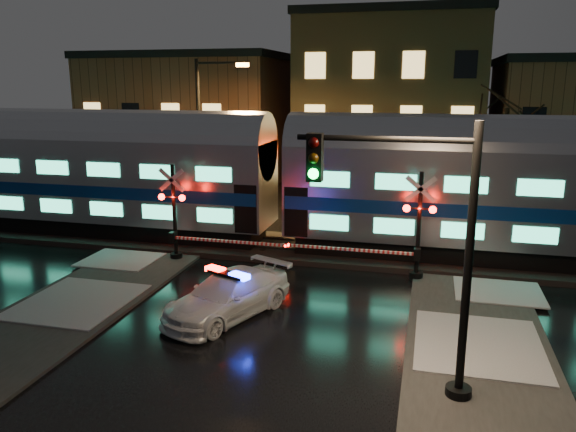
# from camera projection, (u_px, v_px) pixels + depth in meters

# --- Properties ---
(ground) EXTENTS (120.00, 120.00, 0.00)m
(ground) POSITION_uv_depth(u_px,v_px,m) (284.00, 291.00, 20.37)
(ground) COLOR black
(ground) RESTS_ON ground
(ballast) EXTENTS (90.00, 4.20, 0.24)m
(ballast) POSITION_uv_depth(u_px,v_px,m) (312.00, 249.00, 25.05)
(ballast) COLOR black
(ballast) RESTS_ON ground
(sidewalk_left) EXTENTS (4.00, 20.00, 0.12)m
(sidewalk_left) POSITION_uv_depth(u_px,v_px,m) (15.00, 342.00, 16.25)
(sidewalk_left) COLOR #2D2D2D
(sidewalk_left) RESTS_ON ground
(sidewalk_right) EXTENTS (4.00, 20.00, 0.12)m
(sidewalk_right) POSITION_uv_depth(u_px,v_px,m) (487.00, 403.00, 13.14)
(sidewalk_right) COLOR #2D2D2D
(sidewalk_right) RESTS_ON ground
(building_left) EXTENTS (14.00, 10.00, 9.00)m
(building_left) POSITION_uv_depth(u_px,v_px,m) (193.00, 121.00, 43.17)
(building_left) COLOR #563221
(building_left) RESTS_ON ground
(building_mid) EXTENTS (12.00, 11.00, 11.50)m
(building_mid) POSITION_uv_depth(u_px,v_px,m) (391.00, 106.00, 39.76)
(building_mid) COLOR brown
(building_mid) RESTS_ON ground
(train) EXTENTS (51.00, 3.12, 5.92)m
(train) POSITION_uv_depth(u_px,v_px,m) (280.00, 176.00, 24.65)
(train) COLOR black
(train) RESTS_ON ballast
(police_car) EXTENTS (3.69, 5.21, 1.56)m
(police_car) POSITION_uv_depth(u_px,v_px,m) (228.00, 295.00, 18.04)
(police_car) COLOR white
(police_car) RESTS_ON ground
(crossing_signal_right) EXTENTS (5.92, 0.66, 4.19)m
(crossing_signal_right) POSITION_uv_depth(u_px,v_px,m) (408.00, 236.00, 21.12)
(crossing_signal_right) COLOR black
(crossing_signal_right) RESTS_ON ground
(crossing_signal_left) EXTENTS (5.79, 0.66, 4.10)m
(crossing_signal_left) POSITION_uv_depth(u_px,v_px,m) (182.00, 223.00, 23.34)
(crossing_signal_left) COLOR black
(crossing_signal_left) RESTS_ON ground
(traffic_light) EXTENTS (4.27, 0.74, 6.60)m
(traffic_light) POSITION_uv_depth(u_px,v_px,m) (421.00, 257.00, 12.80)
(traffic_light) COLOR black
(traffic_light) RESTS_ON ground
(streetlight) EXTENTS (2.86, 0.30, 8.55)m
(streetlight) POSITION_uv_depth(u_px,v_px,m) (204.00, 130.00, 29.29)
(streetlight) COLOR black
(streetlight) RESTS_ON ground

